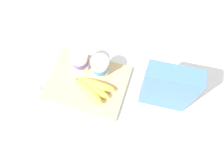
% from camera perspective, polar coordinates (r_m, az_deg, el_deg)
% --- Properties ---
extents(ground_plane, '(2.40, 2.40, 0.00)m').
position_cam_1_polar(ground_plane, '(0.95, -6.47, 0.21)').
color(ground_plane, silver).
extents(cutting_board, '(0.33, 0.25, 0.02)m').
position_cam_1_polar(cutting_board, '(0.94, -6.53, 0.43)').
color(cutting_board, tan).
rests_on(cutting_board, ground_plane).
extents(cereal_box, '(0.19, 0.08, 0.25)m').
position_cam_1_polar(cereal_box, '(0.82, 14.40, -1.13)').
color(cereal_box, '#4770B7').
rests_on(cereal_box, ground_plane).
extents(yogurt_cup_front, '(0.07, 0.07, 0.09)m').
position_cam_1_polar(yogurt_cup_front, '(0.93, -8.41, 6.01)').
color(yogurt_cup_front, white).
rests_on(yogurt_cup_front, cutting_board).
extents(yogurt_cup_back, '(0.08, 0.08, 0.08)m').
position_cam_1_polar(yogurt_cup_back, '(0.91, -3.18, 4.62)').
color(yogurt_cup_back, white).
rests_on(yogurt_cup_back, cutting_board).
extents(banana_bunch, '(0.17, 0.11, 0.04)m').
position_cam_1_polar(banana_bunch, '(0.90, -5.05, -1.08)').
color(banana_bunch, yellow).
rests_on(banana_bunch, cutting_board).
extents(spoon, '(0.13, 0.03, 0.01)m').
position_cam_1_polar(spoon, '(1.00, -20.24, -0.33)').
color(spoon, silver).
rests_on(spoon, ground_plane).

